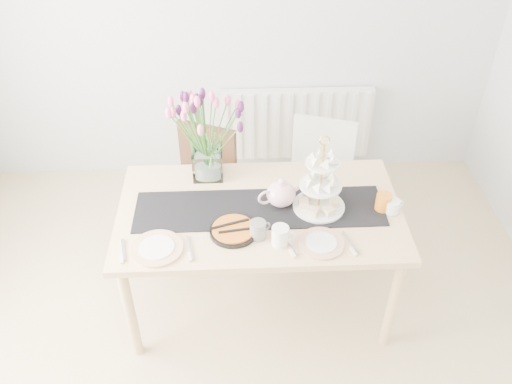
{
  "coord_description": "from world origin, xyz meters",
  "views": [
    {
      "loc": [
        0.02,
        -1.52,
        2.73
      ],
      "look_at": [
        0.12,
        0.75,
        0.92
      ],
      "focal_mm": 38.0,
      "sensor_mm": 36.0,
      "label": 1
    }
  ],
  "objects_px": {
    "dining_table": "(259,219)",
    "chair_white": "(319,173)",
    "chair_brown": "(202,178)",
    "teapot": "(281,194)",
    "cream_jug": "(392,206)",
    "radiator": "(296,124)",
    "mug_grey": "(258,230)",
    "tart_tin": "(233,230)",
    "plate_right": "(321,243)",
    "mug_orange": "(383,202)",
    "cake_stand": "(320,191)",
    "tulip_vase": "(205,124)",
    "mug_white": "(280,236)",
    "plate_left": "(157,248)"
  },
  "relations": [
    {
      "from": "dining_table",
      "to": "chair_white",
      "type": "height_order",
      "value": "chair_white"
    },
    {
      "from": "chair_brown",
      "to": "teapot",
      "type": "relative_size",
      "value": 3.21
    },
    {
      "from": "chair_white",
      "to": "cream_jug",
      "type": "xyz_separation_m",
      "value": [
        0.29,
        -0.71,
        0.29
      ]
    },
    {
      "from": "radiator",
      "to": "mug_grey",
      "type": "height_order",
      "value": "mug_grey"
    },
    {
      "from": "cream_jug",
      "to": "tart_tin",
      "type": "relative_size",
      "value": 0.31
    },
    {
      "from": "radiator",
      "to": "cream_jug",
      "type": "relative_size",
      "value": 14.78
    },
    {
      "from": "dining_table",
      "to": "plate_right",
      "type": "bearing_deg",
      "value": -43.76
    },
    {
      "from": "mug_orange",
      "to": "mug_grey",
      "type": "bearing_deg",
      "value": 141.55
    },
    {
      "from": "dining_table",
      "to": "mug_grey",
      "type": "distance_m",
      "value": 0.26
    },
    {
      "from": "chair_brown",
      "to": "cake_stand",
      "type": "distance_m",
      "value": 1.03
    },
    {
      "from": "cake_stand",
      "to": "mug_orange",
      "type": "distance_m",
      "value": 0.36
    },
    {
      "from": "mug_orange",
      "to": "dining_table",
      "type": "bearing_deg",
      "value": 123.63
    },
    {
      "from": "radiator",
      "to": "chair_brown",
      "type": "relative_size",
      "value": 1.42
    },
    {
      "from": "radiator",
      "to": "tulip_vase",
      "type": "xyz_separation_m",
      "value": [
        -0.65,
        -1.05,
        0.66
      ]
    },
    {
      "from": "mug_grey",
      "to": "chair_brown",
      "type": "bearing_deg",
      "value": 82.85
    },
    {
      "from": "teapot",
      "to": "plate_right",
      "type": "height_order",
      "value": "teapot"
    },
    {
      "from": "chair_white",
      "to": "mug_orange",
      "type": "distance_m",
      "value": 0.79
    },
    {
      "from": "chair_brown",
      "to": "chair_white",
      "type": "distance_m",
      "value": 0.8
    },
    {
      "from": "chair_brown",
      "to": "cream_jug",
      "type": "xyz_separation_m",
      "value": [
        1.1,
        -0.71,
        0.3
      ]
    },
    {
      "from": "tart_tin",
      "to": "mug_white",
      "type": "relative_size",
      "value": 2.4
    },
    {
      "from": "cream_jug",
      "to": "plate_left",
      "type": "xyz_separation_m",
      "value": [
        -1.28,
        -0.24,
        -0.03
      ]
    },
    {
      "from": "dining_table",
      "to": "cake_stand",
      "type": "bearing_deg",
      "value": -0.67
    },
    {
      "from": "radiator",
      "to": "cake_stand",
      "type": "bearing_deg",
      "value": -91.09
    },
    {
      "from": "chair_white",
      "to": "plate_right",
      "type": "bearing_deg",
      "value": -79.75
    },
    {
      "from": "teapot",
      "to": "plate_right",
      "type": "relative_size",
      "value": 1.08
    },
    {
      "from": "tulip_vase",
      "to": "teapot",
      "type": "distance_m",
      "value": 0.59
    },
    {
      "from": "teapot",
      "to": "radiator",
      "type": "bearing_deg",
      "value": 62.07
    },
    {
      "from": "plate_right",
      "to": "chair_white",
      "type": "bearing_deg",
      "value": 81.89
    },
    {
      "from": "radiator",
      "to": "chair_white",
      "type": "height_order",
      "value": "chair_white"
    },
    {
      "from": "dining_table",
      "to": "cream_jug",
      "type": "bearing_deg",
      "value": -4.31
    },
    {
      "from": "tulip_vase",
      "to": "mug_orange",
      "type": "xyz_separation_m",
      "value": [
        0.98,
        -0.37,
        -0.31
      ]
    },
    {
      "from": "tulip_vase",
      "to": "teapot",
      "type": "bearing_deg",
      "value": -36.59
    },
    {
      "from": "chair_brown",
      "to": "dining_table",
      "type": "bearing_deg",
      "value": -37.68
    },
    {
      "from": "teapot",
      "to": "cream_jug",
      "type": "distance_m",
      "value": 0.62
    },
    {
      "from": "dining_table",
      "to": "plate_left",
      "type": "height_order",
      "value": "plate_left"
    },
    {
      "from": "chair_white",
      "to": "plate_right",
      "type": "relative_size",
      "value": 3.56
    },
    {
      "from": "radiator",
      "to": "plate_right",
      "type": "bearing_deg",
      "value": -91.77
    },
    {
      "from": "plate_right",
      "to": "mug_white",
      "type": "bearing_deg",
      "value": 175.56
    },
    {
      "from": "mug_white",
      "to": "mug_orange",
      "type": "relative_size",
      "value": 1.04
    },
    {
      "from": "chair_white",
      "to": "cake_stand",
      "type": "distance_m",
      "value": 0.76
    },
    {
      "from": "cream_jug",
      "to": "cake_stand",
      "type": "bearing_deg",
      "value": 155.45
    },
    {
      "from": "dining_table",
      "to": "mug_orange",
      "type": "relative_size",
      "value": 15.44
    },
    {
      "from": "tulip_vase",
      "to": "chair_white",
      "type": "bearing_deg",
      "value": 23.04
    },
    {
      "from": "chair_brown",
      "to": "plate_left",
      "type": "xyz_separation_m",
      "value": [
        -0.19,
        -0.95,
        0.27
      ]
    },
    {
      "from": "tulip_vase",
      "to": "teapot",
      "type": "xyz_separation_m",
      "value": [
        0.42,
        -0.31,
        -0.28
      ]
    },
    {
      "from": "plate_left",
      "to": "mug_white",
      "type": "bearing_deg",
      "value": 1.5
    },
    {
      "from": "radiator",
      "to": "cream_jug",
      "type": "bearing_deg",
      "value": -75.47
    },
    {
      "from": "mug_grey",
      "to": "mug_white",
      "type": "distance_m",
      "value": 0.12
    },
    {
      "from": "chair_brown",
      "to": "plate_right",
      "type": "xyz_separation_m",
      "value": [
        0.67,
        -0.95,
        0.27
      ]
    },
    {
      "from": "tulip_vase",
      "to": "teapot",
      "type": "relative_size",
      "value": 2.49
    }
  ]
}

